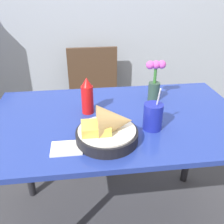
# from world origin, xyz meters

# --- Properties ---
(ground_plane) EXTENTS (12.00, 12.00, 0.00)m
(ground_plane) POSITION_xyz_m (0.00, 0.00, 0.00)
(ground_plane) COLOR #38383D
(dining_table) EXTENTS (1.24, 0.75, 0.77)m
(dining_table) POSITION_xyz_m (0.00, 0.00, 0.66)
(dining_table) COLOR #233893
(dining_table) RESTS_ON ground_plane
(chair_far_window) EXTENTS (0.40, 0.40, 0.89)m
(chair_far_window) POSITION_xyz_m (-0.07, 0.83, 0.52)
(chair_far_window) COLOR #473323
(chair_far_window) RESTS_ON ground_plane
(food_basket) EXTENTS (0.26, 0.26, 0.16)m
(food_basket) POSITION_xyz_m (-0.07, -0.19, 0.82)
(food_basket) COLOR black
(food_basket) RESTS_ON dining_table
(ketchup_bottle) EXTENTS (0.06, 0.06, 0.18)m
(ketchup_bottle) POSITION_xyz_m (-0.14, 0.07, 0.86)
(ketchup_bottle) COLOR red
(ketchup_bottle) RESTS_ON dining_table
(drink_cup) EXTENTS (0.08, 0.08, 0.20)m
(drink_cup) POSITION_xyz_m (0.13, -0.12, 0.82)
(drink_cup) COLOR #192399
(drink_cup) RESTS_ON dining_table
(flower_vase) EXTENTS (0.11, 0.06, 0.22)m
(flower_vase) POSITION_xyz_m (0.22, 0.17, 0.88)
(flower_vase) COLOR #2D4738
(flower_vase) RESTS_ON dining_table
(napkin) EXTENTS (0.12, 0.10, 0.01)m
(napkin) POSITION_xyz_m (-0.24, -0.23, 0.77)
(napkin) COLOR white
(napkin) RESTS_ON dining_table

